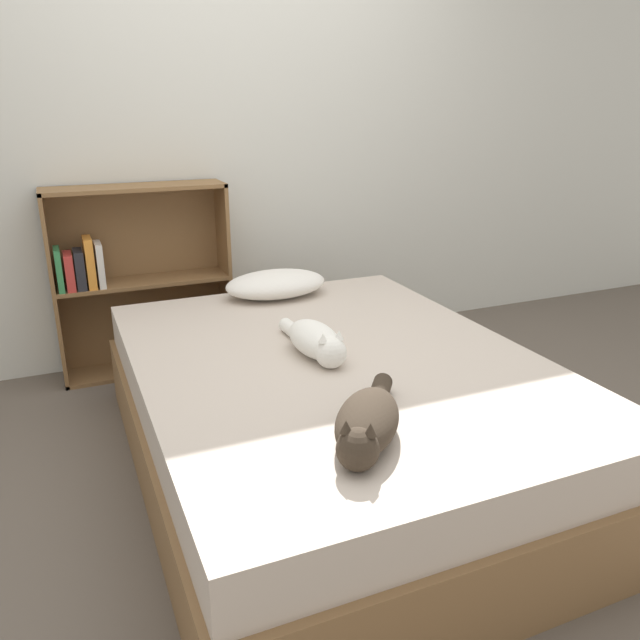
{
  "coord_description": "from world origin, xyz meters",
  "views": [
    {
      "loc": [
        -0.93,
        -2.02,
        1.42
      ],
      "look_at": [
        0.0,
        0.15,
        0.58
      ],
      "focal_mm": 35.0,
      "sensor_mm": 36.0,
      "label": 1
    }
  ],
  "objects": [
    {
      "name": "pillow",
      "position": [
        0.05,
        0.82,
        0.55
      ],
      "size": [
        0.51,
        0.31,
        0.13
      ],
      "color": "white",
      "rests_on": "bed"
    },
    {
      "name": "bed",
      "position": [
        0.0,
        0.0,
        0.24
      ],
      "size": [
        1.52,
        2.02,
        0.48
      ],
      "color": "brown",
      "rests_on": "ground_plane"
    },
    {
      "name": "cat_dark",
      "position": [
        -0.18,
        -0.61,
        0.54
      ],
      "size": [
        0.41,
        0.49,
        0.14
      ],
      "rotation": [
        0.0,
        0.0,
        4.07
      ],
      "color": "#33281E",
      "rests_on": "bed"
    },
    {
      "name": "ground_plane",
      "position": [
        0.0,
        0.0,
        0.0
      ],
      "size": [
        8.0,
        8.0,
        0.0
      ],
      "primitive_type": "plane",
      "color": "brown"
    },
    {
      "name": "bookshelf",
      "position": [
        -0.57,
        1.35,
        0.52
      ],
      "size": [
        0.91,
        0.26,
        1.01
      ],
      "color": "brown",
      "rests_on": "ground_plane"
    },
    {
      "name": "wall_back",
      "position": [
        0.0,
        1.48,
        1.25
      ],
      "size": [
        8.0,
        0.06,
        2.5
      ],
      "color": "silver",
      "rests_on": "ground_plane"
    },
    {
      "name": "cat_light",
      "position": [
        -0.07,
        0.04,
        0.55
      ],
      "size": [
        0.18,
        0.49,
        0.14
      ],
      "rotation": [
        0.0,
        0.0,
        4.76
      ],
      "color": "white",
      "rests_on": "bed"
    }
  ]
}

